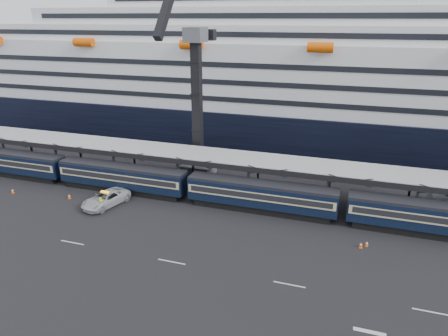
{
  "coord_description": "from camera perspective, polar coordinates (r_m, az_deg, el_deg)",
  "views": [
    {
      "loc": [
        1.69,
        -35.2,
        23.3
      ],
      "look_at": [
        -12.92,
        10.0,
        5.28
      ],
      "focal_mm": 32.0,
      "sensor_mm": 36.0,
      "label": 1
    }
  ],
  "objects": [
    {
      "name": "ground",
      "position": [
        42.25,
        12.96,
        -13.31
      ],
      "size": [
        260.0,
        260.0,
        0.0
      ],
      "primitive_type": "plane",
      "color": "black",
      "rests_on": "ground"
    },
    {
      "name": "pickup_truck",
      "position": [
        54.8,
        -16.55,
        -4.25
      ],
      "size": [
        4.78,
        7.28,
        1.86
      ],
      "primitive_type": "imported",
      "rotation": [
        0.0,
        0.0,
        -0.27
      ],
      "color": "#AAADB2",
      "rests_on": "ground"
    },
    {
      "name": "train",
      "position": [
        50.28,
        9.03,
        -4.32
      ],
      "size": [
        133.05,
        3.0,
        4.05
      ],
      "color": "black",
      "rests_on": "ground"
    },
    {
      "name": "canopy",
      "position": [
        52.43,
        14.95,
        -0.1
      ],
      "size": [
        130.0,
        6.25,
        5.53
      ],
      "color": "gray",
      "rests_on": "ground"
    },
    {
      "name": "lane_markings",
      "position": [
        38.5,
        24.93,
        -18.74
      ],
      "size": [
        111.0,
        4.27,
        0.02
      ],
      "color": "beige",
      "rests_on": "ground"
    },
    {
      "name": "traffic_cone_b",
      "position": [
        58.62,
        -21.25,
        -3.76
      ],
      "size": [
        0.38,
        0.38,
        0.75
      ],
      "color": "#EA5807",
      "rests_on": "ground"
    },
    {
      "name": "traffic_cone_a",
      "position": [
        63.72,
        -27.97,
        -2.89
      ],
      "size": [
        0.37,
        0.37,
        0.74
      ],
      "color": "#EA5807",
      "rests_on": "ground"
    },
    {
      "name": "crane_dark_near",
      "position": [
        59.1,
        -4.03,
        9.63
      ],
      "size": [
        4.5,
        17.75,
        35.08
      ],
      "color": "#4A4D52",
      "rests_on": "ground"
    },
    {
      "name": "worker",
      "position": [
        53.52,
        -17.13,
        -4.92
      ],
      "size": [
        0.8,
        0.65,
        1.88
      ],
      "primitive_type": "imported",
      "rotation": [
        0.0,
        0.0,
        2.8
      ],
      "color": "#E9FF0D",
      "rests_on": "ground"
    },
    {
      "name": "traffic_cone_c",
      "position": [
        54.12,
        -16.9,
        -5.21
      ],
      "size": [
        0.42,
        0.42,
        0.84
      ],
      "color": "#EA5807",
      "rests_on": "ground"
    },
    {
      "name": "traffic_cone_d",
      "position": [
        46.62,
        19.73,
        -10.11
      ],
      "size": [
        0.33,
        0.33,
        0.67
      ],
      "color": "#EA5807",
      "rests_on": "ground"
    },
    {
      "name": "traffic_cone_e",
      "position": [
        46.09,
        18.98,
        -10.34
      ],
      "size": [
        0.36,
        0.36,
        0.73
      ],
      "color": "#EA5807",
      "rests_on": "ground"
    },
    {
      "name": "cruise_ship",
      "position": [
        81.97,
        16.19,
        12.29
      ],
      "size": [
        214.09,
        28.84,
        34.0
      ],
      "color": "black",
      "rests_on": "ground"
    }
  ]
}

